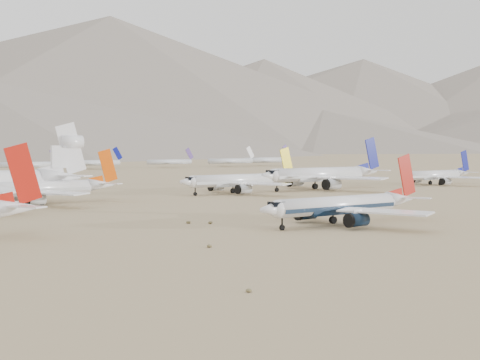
% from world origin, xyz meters
% --- Properties ---
extents(ground, '(7000.00, 7000.00, 0.00)m').
position_xyz_m(ground, '(0.00, 0.00, 0.00)').
color(ground, olive).
rests_on(ground, ground).
extents(main_airliner, '(40.19, 39.25, 14.18)m').
position_xyz_m(main_airliner, '(-5.64, -5.08, 3.90)').
color(main_airliner, white).
rests_on(main_airliner, ground).
extents(row2_navy_widebody, '(53.77, 52.58, 19.13)m').
position_xyz_m(row2_navy_widebody, '(63.16, 76.47, 5.34)').
color(row2_navy_widebody, white).
rests_on(row2_navy_widebody, ground).
extents(row2_gold_tail, '(43.17, 42.22, 15.37)m').
position_xyz_m(row2_gold_tail, '(26.81, 77.39, 4.30)').
color(row2_gold_tail, white).
rests_on(row2_gold_tail, ground).
extents(row2_orange_tail, '(42.14, 41.23, 15.03)m').
position_xyz_m(row2_orange_tail, '(-40.23, 75.80, 4.22)').
color(row2_orange_tail, white).
rests_on(row2_orange_tail, ground).
extents(row2_blue_far, '(39.46, 38.58, 14.02)m').
position_xyz_m(row2_blue_far, '(119.38, 70.89, 3.91)').
color(row2_blue_far, white).
rests_on(row2_blue_far, ground).
extents(foothills, '(4637.50, 1395.00, 155.00)m').
position_xyz_m(foothills, '(526.68, 1100.00, 67.15)').
color(foothills, slate).
rests_on(foothills, ground).
extents(desert_scrub, '(261.14, 121.67, 0.63)m').
position_xyz_m(desert_scrub, '(5.16, -23.58, 0.29)').
color(desert_scrub, brown).
rests_on(desert_scrub, ground).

